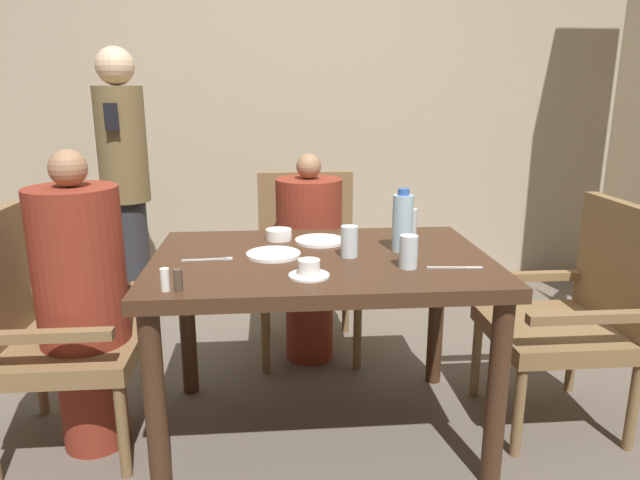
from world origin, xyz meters
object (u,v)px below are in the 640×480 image
(water_bottle, at_px, (403,222))
(standing_host, at_px, (125,182))
(diner_in_left_chair, at_px, (83,301))
(teacup_with_saucer, at_px, (309,270))
(glass_tall_mid, at_px, (349,241))
(glass_tall_far, at_px, (408,252))
(chair_left_side, at_px, (45,327))
(chair_right_side, at_px, (576,309))
(glass_tall_near, at_px, (409,222))
(diner_in_far_chair, at_px, (309,257))
(chair_far_side, at_px, (307,257))
(bowl_small, at_px, (279,234))
(plate_main_right, at_px, (273,254))
(plate_main_left, at_px, (320,241))

(water_bottle, bearing_deg, standing_host, 138.54)
(diner_in_left_chair, height_order, teacup_with_saucer, diner_in_left_chair)
(glass_tall_mid, xyz_separation_m, glass_tall_far, (0.18, -0.16, 0.00))
(teacup_with_saucer, bearing_deg, chair_left_side, 165.93)
(chair_right_side, bearing_deg, glass_tall_near, 156.06)
(diner_in_left_chair, bearing_deg, diner_in_far_chair, 37.63)
(chair_right_side, bearing_deg, glass_tall_mid, -178.96)
(standing_host, bearing_deg, water_bottle, -41.46)
(chair_far_side, xyz_separation_m, teacup_with_saucer, (-0.06, -1.06, 0.27))
(chair_right_side, xyz_separation_m, bowl_small, (-1.17, 0.25, 0.27))
(chair_left_side, bearing_deg, standing_host, 88.54)
(chair_far_side, height_order, standing_host, standing_host)
(chair_right_side, distance_m, glass_tall_far, 0.81)
(bowl_small, distance_m, glass_tall_near, 0.55)
(standing_host, xyz_separation_m, plate_main_right, (0.81, -1.18, -0.10))
(chair_right_side, bearing_deg, chair_left_side, 180.00)
(diner_in_left_chair, xyz_separation_m, teacup_with_saucer, (0.82, -0.24, 0.18))
(glass_tall_far, bearing_deg, glass_tall_near, 76.16)
(water_bottle, bearing_deg, diner_in_far_chair, 116.45)
(chair_far_side, bearing_deg, standing_host, 159.20)
(chair_left_side, xyz_separation_m, glass_tall_near, (1.42, 0.28, 0.30))
(standing_host, distance_m, bowl_small, 1.26)
(teacup_with_saucer, distance_m, glass_tall_far, 0.36)
(chair_right_side, relative_size, teacup_with_saucer, 6.72)
(chair_right_side, height_order, bowl_small, chair_right_side)
(chair_left_side, bearing_deg, glass_tall_near, 11.01)
(chair_far_side, bearing_deg, chair_right_side, -38.77)
(plate_main_right, bearing_deg, water_bottle, 3.12)
(chair_left_side, xyz_separation_m, teacup_with_saucer, (0.96, -0.24, 0.27))
(bowl_small, bearing_deg, water_bottle, -24.24)
(plate_main_right, xyz_separation_m, water_bottle, (0.49, 0.03, 0.11))
(plate_main_left, bearing_deg, water_bottle, -27.43)
(diner_in_left_chair, distance_m, glass_tall_far, 1.19)
(diner_in_far_chair, xyz_separation_m, water_bottle, (0.31, -0.63, 0.31))
(chair_left_side, height_order, diner_in_left_chair, diner_in_left_chair)
(chair_far_side, height_order, bowl_small, chair_far_side)
(chair_far_side, height_order, chair_right_side, same)
(diner_in_left_chair, height_order, glass_tall_far, diner_in_left_chair)
(chair_right_side, height_order, water_bottle, water_bottle)
(glass_tall_far, bearing_deg, glass_tall_mid, 140.02)
(chair_far_side, xyz_separation_m, glass_tall_mid, (0.10, -0.84, 0.30))
(diner_in_left_chair, xyz_separation_m, plate_main_left, (0.89, 0.20, 0.16))
(glass_tall_near, bearing_deg, standing_host, 146.48)
(diner_in_far_chair, distance_m, water_bottle, 0.77)
(diner_in_left_chair, distance_m, plate_main_right, 0.72)
(chair_left_side, distance_m, diner_in_far_chair, 1.22)
(diner_in_left_chair, distance_m, teacup_with_saucer, 0.87)
(bowl_small, bearing_deg, standing_host, 131.63)
(diner_in_left_chair, xyz_separation_m, bowl_small, (0.72, 0.25, 0.17))
(diner_in_far_chair, bearing_deg, water_bottle, -63.55)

